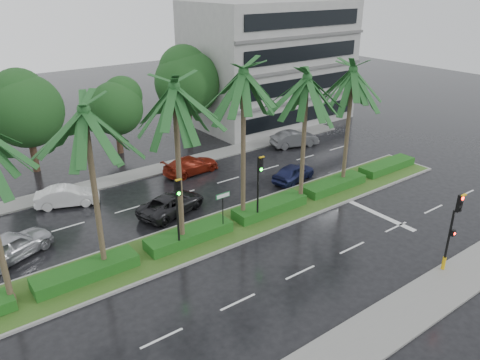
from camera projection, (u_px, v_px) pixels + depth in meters
ground at (242, 233)px, 27.75m from camera, size 120.00×120.00×0.00m
near_sidewalk at (384, 327)px, 20.23m from camera, size 40.00×2.40×0.12m
far_sidewalk at (150, 171)px, 36.54m from camera, size 40.00×2.00×0.12m
median at (232, 226)px, 28.45m from camera, size 36.00×4.00×0.15m
hedge at (232, 220)px, 28.30m from camera, size 35.20×1.40×0.60m
lane_markings at (285, 222)px, 29.10m from camera, size 34.00×13.06×0.01m
palm_row at (212, 99)px, 24.59m from camera, size 26.30×4.20×9.91m
signal_near at (452, 229)px, 23.15m from camera, size 0.34×0.45×4.36m
signal_median_left at (178, 204)px, 24.58m from camera, size 0.34×0.42×4.36m
signal_median_right at (259, 180)px, 27.60m from camera, size 0.34×0.42×4.36m
street_sign at (223, 203)px, 26.71m from camera, size 0.95×0.09×2.60m
bg_trees at (120, 94)px, 38.93m from camera, size 33.20×5.95×8.60m
building at (269, 62)px, 47.94m from camera, size 16.00×10.00×12.00m
car_silver at (11, 246)px, 25.00m from camera, size 3.47×4.86×1.54m
car_white at (67, 196)px, 30.95m from camera, size 2.78×4.28×1.33m
car_darkgrey at (172, 204)px, 29.95m from camera, size 3.43×5.13×1.31m
car_red at (191, 165)px, 36.11m from camera, size 2.16×4.66×1.32m
car_blue at (294, 173)px, 34.73m from camera, size 2.37×4.10×1.31m
car_grey at (295, 139)px, 41.87m from camera, size 2.59×4.54×1.41m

